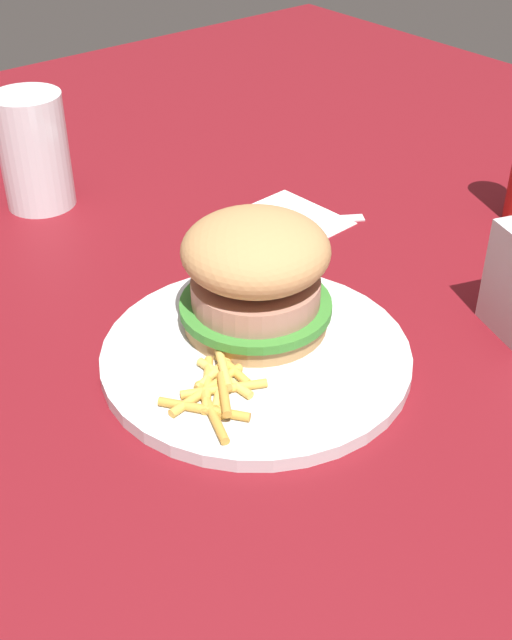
% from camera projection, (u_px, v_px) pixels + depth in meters
% --- Properties ---
extents(ground_plane, '(1.60, 1.60, 0.00)m').
position_uv_depth(ground_plane, '(242.00, 342.00, 0.70)').
color(ground_plane, maroon).
extents(plate, '(0.26, 0.26, 0.01)m').
position_uv_depth(plate, '(256.00, 356.00, 0.67)').
color(plate, silver).
rests_on(plate, ground_plane).
extents(sandwich, '(0.13, 0.13, 0.10)m').
position_uv_depth(sandwich, '(252.00, 271.00, 0.68)').
color(sandwich, tan).
rests_on(sandwich, plate).
extents(fries_pile, '(0.11, 0.09, 0.01)m').
position_uv_depth(fries_pile, '(217.00, 385.00, 0.63)').
color(fries_pile, '#E5B251').
rests_on(fries_pile, plate).
extents(napkin, '(0.12, 0.12, 0.00)m').
position_uv_depth(napkin, '(284.00, 222.00, 0.87)').
color(napkin, white).
rests_on(napkin, ground_plane).
extents(fork, '(0.11, 0.16, 0.00)m').
position_uv_depth(fork, '(283.00, 220.00, 0.87)').
color(fork, silver).
rests_on(fork, napkin).
extents(drink_glass, '(0.07, 0.07, 0.12)m').
position_uv_depth(drink_glass, '(35.00, 155.00, 0.88)').
color(drink_glass, silver).
rests_on(drink_glass, ground_plane).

